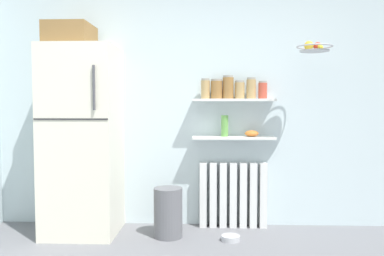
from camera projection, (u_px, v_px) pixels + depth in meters
back_wall at (205, 102)px, 4.26m from camera, size 7.04×0.10×2.60m
refrigerator at (82, 136)px, 3.95m from camera, size 0.69×0.70×2.05m
radiator at (233, 195)px, 4.18m from camera, size 0.69×0.12×0.67m
wall_shelf_lower at (234, 138)px, 4.12m from camera, size 0.84×0.22×0.02m
wall_shelf_upper at (234, 100)px, 4.09m from camera, size 0.84×0.22×0.02m
storage_jar_0 at (205, 89)px, 4.10m from camera, size 0.09×0.09×0.20m
storage_jar_1 at (217, 89)px, 4.09m from camera, size 0.12×0.12×0.20m
storage_jar_2 at (228, 87)px, 4.09m from camera, size 0.11×0.11×0.24m
storage_jar_3 at (240, 90)px, 4.08m from camera, size 0.10×0.10×0.18m
storage_jar_4 at (251, 88)px, 4.08m from camera, size 0.10×0.10×0.21m
storage_jar_5 at (263, 90)px, 4.08m from camera, size 0.09×0.09×0.18m
vase at (225, 126)px, 4.11m from camera, size 0.07×0.07×0.22m
shelf_bowl at (252, 133)px, 4.11m from camera, size 0.14×0.14×0.06m
trash_bin at (168, 212)px, 3.86m from camera, size 0.28×0.28×0.48m
pet_food_bowl at (231, 238)px, 3.76m from camera, size 0.18×0.18×0.05m
hanging_fruit_basket at (314, 47)px, 3.73m from camera, size 0.33×0.33×0.10m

